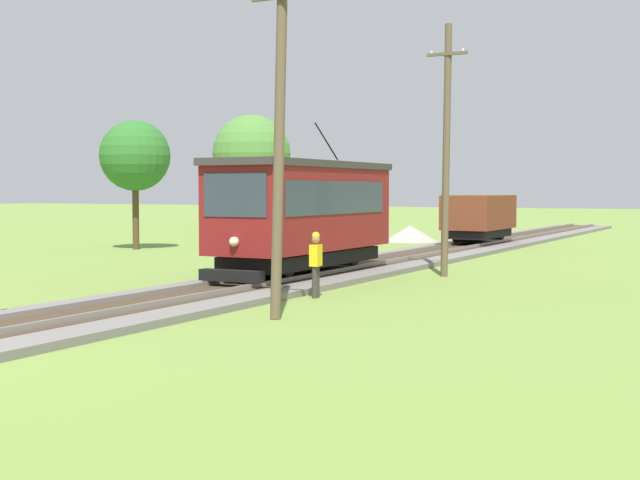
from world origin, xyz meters
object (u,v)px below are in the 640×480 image
Objects in this scene: freight_car at (479,216)px; second_worker at (231,248)px; gravel_pile at (410,233)px; utility_pole_mid at (446,148)px; tree_left_far at (251,154)px; track_worker at (316,262)px; red_tram at (303,212)px; utility_pole_near_tram at (279,133)px; tree_right_near at (135,156)px.

freight_car is 2.91× the size of second_worker.
gravel_pile is (-4.92, 2.92, -1.10)m from freight_car.
utility_pole_mid reaches higher than tree_left_far.
red_tram is at bearing 115.88° from track_worker.
utility_pole_near_tram is 11.03m from utility_pole_mid.
utility_pole_mid is at bearing 75.07° from track_worker.
gravel_pile is at bearing -24.04° from tree_left_far.
utility_pole_near_tram is 4.98m from track_worker.
red_tram is 18.42m from freight_car.
utility_pole_mid is 4.73× the size of second_worker.
tree_right_near reaches higher than freight_car.
second_worker is at bearing 130.04° from utility_pole_near_tram.
utility_pole_mid is 1.03× the size of tree_left_far.
utility_pole_near_tram reaches higher than second_worker.
red_tram reaches higher than freight_car.
track_worker is at bearing 105.63° from utility_pole_near_tram.
freight_car is 2.91× the size of track_worker.
utility_pole_near_tram is 24.46m from tree_right_near.
freight_car reaches higher than gravel_pile.
tree_right_near reaches higher than track_worker.
tree_left_far is (-22.08, 31.81, 4.44)m from track_worker.
freight_car is 26.43m from utility_pole_near_tram.
track_worker is (-1.03, 3.67, -3.21)m from utility_pole_near_tram.
utility_pole_mid is 18.76m from tree_right_near.
track_worker is 38.97m from tree_left_far.
gravel_pile is 26.40m from track_worker.
second_worker is 33.08m from tree_left_far.
tree_right_near is at bearing -146.69° from freight_car.
utility_pole_near_tram is at bearing -90.00° from utility_pole_mid.
second_worker is (-2.61, -0.26, -1.21)m from red_tram.
utility_pole_mid reaches higher than gravel_pile.
track_worker is 0.22× the size of tree_left_far.
utility_pole_mid is 20.24m from gravel_pile.
tree_left_far is (-23.10, 35.48, 1.23)m from utility_pole_near_tram.
second_worker is (-2.60, -18.67, -0.57)m from freight_car.
freight_car is 17.36m from tree_right_near.
tree_right_near is at bearing 147.78° from red_tram.
utility_pole_mid is 4.73× the size of track_worker.
tree_right_near is (-14.30, 9.01, 2.34)m from red_tram.
utility_pole_mid is 1.35× the size of tree_right_near.
gravel_pile is (-4.92, 21.33, -1.73)m from red_tram.
red_tram is 4.89m from track_worker.
tree_right_near is at bearing -31.32° from second_worker.
utility_pole_near_tram is 1.00× the size of tree_left_far.
utility_pole_mid reaches higher than track_worker.
track_worker is at bearing 151.41° from second_worker.
tree_right_near is (-14.30, -9.39, 2.98)m from freight_car.
utility_pole_near_tram is (3.60, -7.65, 2.00)m from red_tram.
red_tram is at bearing -77.01° from gravel_pile.
tree_left_far reaches higher than freight_car.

